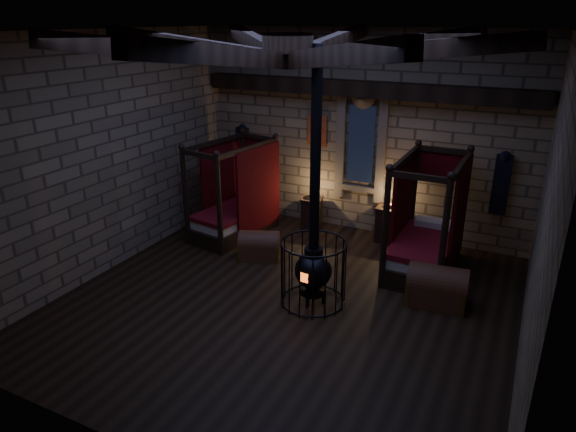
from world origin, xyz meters
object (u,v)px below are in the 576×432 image
at_px(bed_right, 425,243).
at_px(trunk_right, 437,287).
at_px(trunk_left, 259,246).
at_px(bed_left, 236,212).
at_px(stove, 313,267).

height_order(bed_right, trunk_right, bed_right).
relative_size(bed_right, trunk_left, 2.36).
xyz_separation_m(bed_right, trunk_left, (-2.95, -0.95, -0.27)).
xyz_separation_m(bed_left, stove, (2.64, -1.92, 0.15)).
bearing_deg(bed_right, trunk_left, -161.53).
bearing_deg(trunk_right, bed_right, 106.88).
distance_m(bed_left, bed_right, 3.98).
bearing_deg(bed_left, stove, -26.96).
distance_m(trunk_left, trunk_right, 3.42).
bearing_deg(bed_left, trunk_right, -4.27).
xyz_separation_m(bed_left, bed_right, (3.98, 0.11, 0.03)).
height_order(trunk_left, trunk_right, trunk_right).
relative_size(bed_right, stove, 0.52).
distance_m(bed_right, stove, 2.44).
distance_m(trunk_right, stove, 2.04).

